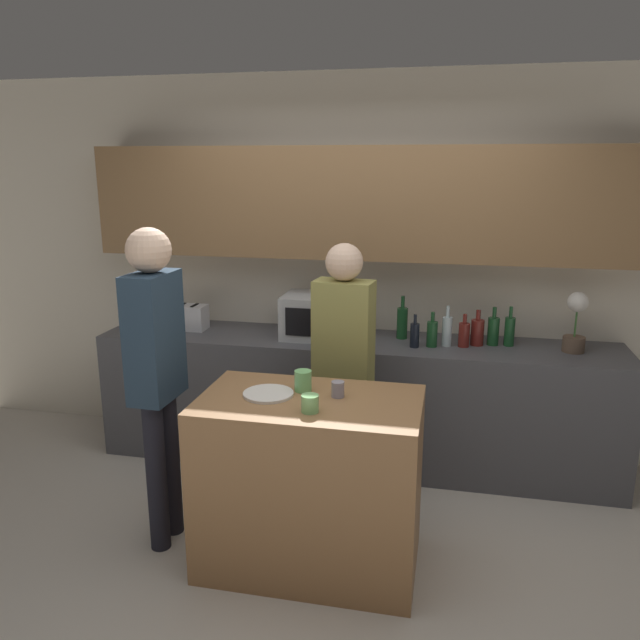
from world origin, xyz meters
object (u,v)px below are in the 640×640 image
(bottle_3, at_px, (447,331))
(person_center, at_px, (343,356))
(toaster, at_px, (189,317))
(bottle_5, at_px, (477,332))
(potted_plant, at_px, (576,322))
(cup_0, at_px, (303,381))
(plate_on_island, at_px, (268,394))
(cup_1, at_px, (310,403))
(bottle_6, at_px, (493,331))
(person_left, at_px, (156,361))
(bottle_4, at_px, (464,334))
(microwave, at_px, (321,316))
(bottle_0, at_px, (402,322))
(bottle_7, at_px, (510,331))
(bottle_2, at_px, (432,333))
(bottle_1, at_px, (415,335))
(cup_2, at_px, (338,389))

(bottle_3, xyz_separation_m, person_center, (-0.59, -0.62, -0.02))
(toaster, distance_m, bottle_5, 2.06)
(potted_plant, distance_m, cup_0, 1.91)
(plate_on_island, bearing_deg, cup_1, -33.08)
(bottle_6, distance_m, person_left, 2.21)
(person_left, bearing_deg, bottle_4, 128.23)
(microwave, xyz_separation_m, bottle_6, (1.17, 0.05, -0.05))
(bottle_0, height_order, bottle_7, bottle_0)
(bottle_2, relative_size, bottle_5, 0.98)
(bottle_1, distance_m, bottle_6, 0.54)
(potted_plant, distance_m, bottle_1, 1.03)
(bottle_0, height_order, bottle_3, bottle_0)
(toaster, xyz_separation_m, cup_0, (1.14, -1.14, -0.00))
(bottle_2, height_order, person_center, person_center)
(bottle_1, xyz_separation_m, bottle_7, (0.62, 0.17, 0.02))
(microwave, bearing_deg, cup_2, -74.02)
(toaster, height_order, bottle_5, bottle_5)
(cup_0, bearing_deg, bottle_1, 63.64)
(cup_1, bearing_deg, person_center, 87.67)
(person_center, bearing_deg, toaster, -20.94)
(bottle_7, bearing_deg, microwave, -177.48)
(bottle_3, xyz_separation_m, plate_on_island, (-0.88, -1.21, -0.07))
(plate_on_island, bearing_deg, bottle_5, 49.66)
(toaster, xyz_separation_m, bottle_0, (1.55, 0.08, 0.02))
(bottle_3, distance_m, bottle_6, 0.32)
(bottle_0, bearing_deg, cup_1, -101.87)
(bottle_6, bearing_deg, person_center, -141.58)
(potted_plant, bearing_deg, cup_2, -138.16)
(bottle_2, height_order, bottle_7, bottle_7)
(bottle_6, relative_size, person_center, 0.16)
(bottle_4, height_order, bottle_6, bottle_6)
(bottle_0, bearing_deg, bottle_7, -2.19)
(bottle_1, distance_m, person_left, 1.71)
(bottle_1, bearing_deg, cup_0, -116.36)
(bottle_4, distance_m, plate_on_island, 1.56)
(cup_2, height_order, person_left, person_left)
(potted_plant, distance_m, bottle_2, 0.91)
(bottle_1, height_order, person_center, person_center)
(bottle_0, distance_m, bottle_2, 0.27)
(microwave, distance_m, cup_2, 1.24)
(microwave, bearing_deg, bottle_6, 2.57)
(bottle_3, bearing_deg, bottle_7, 12.62)
(cup_1, height_order, person_center, person_center)
(toaster, distance_m, bottle_4, 1.97)
(bottle_1, bearing_deg, bottle_0, 116.93)
(potted_plant, distance_m, cup_1, 2.01)
(bottle_1, height_order, bottle_6, bottle_6)
(cup_0, xyz_separation_m, person_center, (0.13, 0.49, -0.01))
(microwave, bearing_deg, plate_on_island, -90.59)
(bottle_1, bearing_deg, plate_on_island, -120.69)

